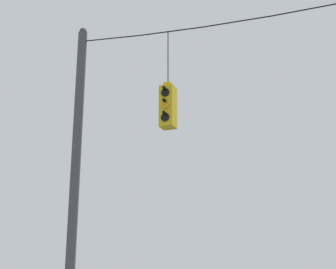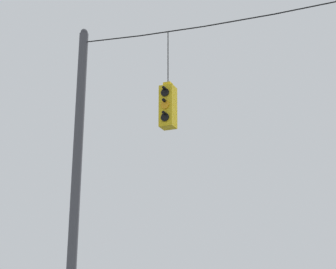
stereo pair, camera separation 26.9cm
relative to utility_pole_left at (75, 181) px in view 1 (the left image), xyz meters
name	(u,v)px [view 1 (the left image)]	position (x,y,z in m)	size (l,w,h in m)	color
utility_pole_left	(75,181)	(0.00, 0.00, 0.00)	(0.24, 0.24, 8.35)	#4C4C51
span_wire	(310,5)	(5.89, 0.00, 3.59)	(11.78, 0.03, 0.34)	black
traffic_light_near_right_pole	(168,106)	(2.45, -0.01, 1.62)	(0.34, 0.46, 2.51)	yellow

